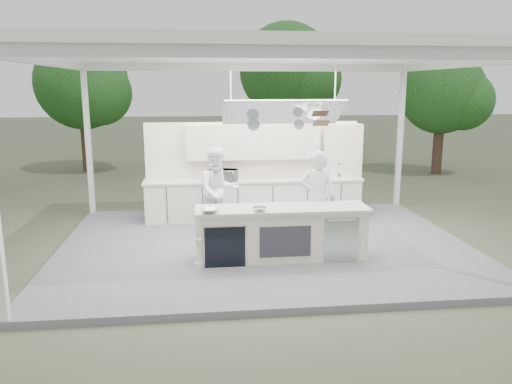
{
  "coord_description": "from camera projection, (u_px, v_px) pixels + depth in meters",
  "views": [
    {
      "loc": [
        -1.25,
        -9.44,
        3.2
      ],
      "look_at": [
        -0.12,
        0.4,
        1.08
      ],
      "focal_mm": 35.0,
      "sensor_mm": 36.0,
      "label": 1
    }
  ],
  "objects": [
    {
      "name": "tent",
      "position": [
        265.0,
        57.0,
        9.2
      ],
      "size": [
        8.2,
        6.2,
        3.86
      ],
      "color": "white",
      "rests_on": "ground"
    },
    {
      "name": "sous_chef",
      "position": [
        218.0,
        191.0,
        10.43
      ],
      "size": [
        1.05,
        0.92,
        1.84
      ],
      "primitive_type": "imported",
      "rotation": [
        0.0,
        0.0,
        0.28
      ],
      "color": "white",
      "rests_on": "stage_deck"
    },
    {
      "name": "demo_island",
      "position": [
        281.0,
        233.0,
        8.99
      ],
      "size": [
        3.1,
        0.79,
        0.95
      ],
      "color": "white",
      "rests_on": "stage_deck"
    },
    {
      "name": "bowl_small",
      "position": [
        259.0,
        209.0,
        8.61
      ],
      "size": [
        0.27,
        0.27,
        0.07
      ],
      "primitive_type": "imported",
      "rotation": [
        0.0,
        0.0,
        -0.16
      ],
      "color": "silver",
      "rests_on": "demo_island"
    },
    {
      "name": "back_wall_unit",
      "position": [
        272.0,
        156.0,
        11.76
      ],
      "size": [
        5.05,
        0.48,
        2.25
      ],
      "color": "white",
      "rests_on": "stage_deck"
    },
    {
      "name": "head_chef",
      "position": [
        317.0,
        199.0,
        9.54
      ],
      "size": [
        0.8,
        0.65,
        1.9
      ],
      "primitive_type": "imported",
      "rotation": [
        0.0,
        0.0,
        2.82
      ],
      "color": "white",
      "rests_on": "stage_deck"
    },
    {
      "name": "tree_cluster",
      "position": [
        227.0,
        83.0,
        18.77
      ],
      "size": [
        19.55,
        9.4,
        5.85
      ],
      "color": "#452E22",
      "rests_on": "ground"
    },
    {
      "name": "ground",
      "position": [
        264.0,
        249.0,
        9.98
      ],
      "size": [
        90.0,
        90.0,
        0.0
      ],
      "primitive_type": "plane",
      "color": "#485238",
      "rests_on": "ground"
    },
    {
      "name": "toaster_oven",
      "position": [
        226.0,
        175.0,
        11.31
      ],
      "size": [
        0.57,
        0.47,
        0.27
      ],
      "primitive_type": "imported",
      "rotation": [
        0.0,
        0.0,
        -0.32
      ],
      "color": "#B4B7BB",
      "rests_on": "back_counter"
    },
    {
      "name": "bowl_large",
      "position": [
        210.0,
        211.0,
        8.51
      ],
      "size": [
        0.33,
        0.33,
        0.08
      ],
      "primitive_type": "imported",
      "rotation": [
        0.0,
        0.0,
        -0.06
      ],
      "color": "#B2B5B9",
      "rests_on": "demo_island"
    },
    {
      "name": "back_counter",
      "position": [
        254.0,
        199.0,
        11.7
      ],
      "size": [
        5.08,
        0.72,
        0.95
      ],
      "color": "white",
      "rests_on": "stage_deck"
    },
    {
      "name": "stage_deck",
      "position": [
        264.0,
        246.0,
        9.97
      ],
      "size": [
        8.0,
        6.0,
        0.12
      ],
      "primitive_type": "cube",
      "color": "slate",
      "rests_on": "ground"
    }
  ]
}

